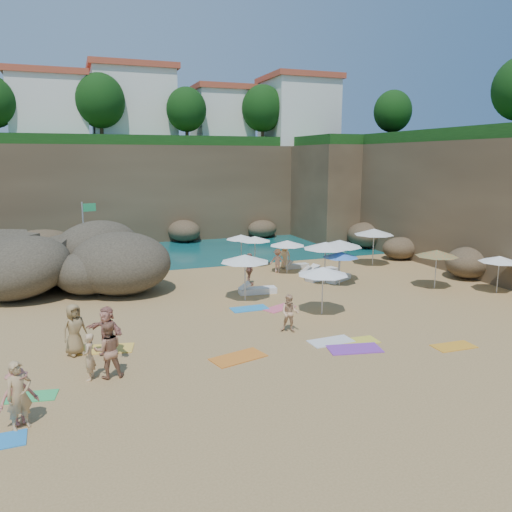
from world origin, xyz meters
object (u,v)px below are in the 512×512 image
object	(u,v)px
flag_pole	(86,227)
person_stand_0	(19,395)
rock_outcrop	(67,286)
parasol_0	(287,243)
parasol_1	(255,239)
parasol_2	(241,237)
person_stand_6	(89,357)
lounger_0	(258,290)
person_stand_3	(250,269)
person_stand_5	(103,277)
person_stand_2	(278,261)
person_stand_4	(285,256)
person_stand_1	(108,350)

from	to	relation	value
flag_pole	person_stand_0	bearing A→B (deg)	-96.99
rock_outcrop	parasol_0	bearing A→B (deg)	-6.03
rock_outcrop	parasol_1	world-z (taller)	parasol_1
parasol_1	parasol_2	size ratio (longest dim) A/B	1.01
person_stand_6	person_stand_0	bearing A→B (deg)	-21.90
rock_outcrop	parasol_2	xyz separation A→B (m)	(10.99, 2.39, 1.79)
rock_outcrop	flag_pole	bearing A→B (deg)	70.06
rock_outcrop	parasol_1	bearing A→B (deg)	6.43
flag_pole	lounger_0	xyz separation A→B (m)	(8.11, -8.58, -2.61)
person_stand_3	person_stand_5	bearing A→B (deg)	105.80
person_stand_2	person_stand_0	bearing A→B (deg)	75.60
person_stand_0	person_stand_3	world-z (taller)	person_stand_0
rock_outcrop	person_stand_5	xyz separation A→B (m)	(1.81, -2.57, 0.94)
rock_outcrop	person_stand_4	bearing A→B (deg)	-0.36
flag_pole	parasol_0	size ratio (longest dim) A/B	2.00
lounger_0	person_stand_4	bearing A→B (deg)	58.96
person_stand_2	person_stand_6	bearing A→B (deg)	74.40
person_stand_1	person_stand_4	world-z (taller)	person_stand_1
person_stand_2	person_stand_3	xyz separation A→B (m)	(-2.64, -2.30, 0.16)
parasol_2	person_stand_5	size ratio (longest dim) A/B	1.09
rock_outcrop	parasol_0	xyz separation A→B (m)	(12.69, -1.34, 1.88)
rock_outcrop	person_stand_1	xyz separation A→B (m)	(1.36, -12.93, 0.93)
parasol_1	person_stand_5	world-z (taller)	parasol_1
rock_outcrop	lounger_0	size ratio (longest dim) A/B	4.32
person_stand_2	person_stand_6	size ratio (longest dim) A/B	0.97
lounger_0	person_stand_3	size ratio (longest dim) A/B	1.08
person_stand_3	parasol_1	bearing A→B (deg)	-2.65
flag_pole	person_stand_4	xyz separation A→B (m)	(11.82, -3.62, -1.97)
rock_outcrop	person_stand_1	bearing A→B (deg)	-83.99
person_stand_2	rock_outcrop	bearing A→B (deg)	23.74
person_stand_3	person_stand_5	xyz separation A→B (m)	(-7.77, 0.69, 0.04)
person_stand_0	parasol_0	bearing A→B (deg)	16.72
lounger_0	person_stand_5	distance (m)	8.02
flag_pole	person_stand_6	bearing A→B (deg)	-91.79
person_stand_5	parasol_0	bearing A→B (deg)	18.71
rock_outcrop	person_stand_2	size ratio (longest dim) A/B	5.71
person_stand_2	parasol_1	bearing A→B (deg)	-45.70
rock_outcrop	lounger_0	distance (m)	10.66
parasol_1	parasol_2	world-z (taller)	parasol_1
rock_outcrop	person_stand_4	size ratio (longest dim) A/B	5.32
person_stand_5	person_stand_1	bearing A→B (deg)	-80.20
parasol_2	parasol_0	bearing A→B (deg)	-65.43
rock_outcrop	person_stand_6	size ratio (longest dim) A/B	5.52
parasol_2	person_stand_0	xyz separation A→B (m)	(-12.02, -17.74, -0.87)
rock_outcrop	flag_pole	distance (m)	4.67
rock_outcrop	person_stand_4	xyz separation A→B (m)	(13.11, -0.08, 0.79)
person_stand_0	person_stand_2	size ratio (longest dim) A/B	1.25
person_stand_3	person_stand_2	bearing A→B (deg)	-28.13
person_stand_5	flag_pole	bearing A→B (deg)	107.18
parasol_1	person_stand_1	distance (m)	17.54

